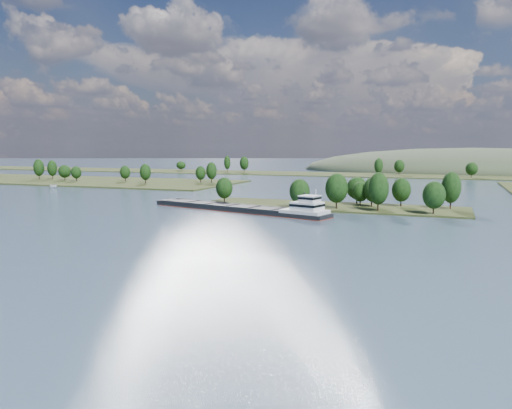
% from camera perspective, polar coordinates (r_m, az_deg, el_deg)
% --- Properties ---
extents(ground, '(1800.00, 1800.00, 0.00)m').
position_cam_1_polar(ground, '(133.13, 2.58, -3.21)').
color(ground, '#374D60').
rests_on(ground, ground).
extents(tree_island, '(100.00, 30.80, 14.62)m').
position_cam_1_polar(tree_island, '(187.50, 10.46, 0.83)').
color(tree_island, '#2A3417').
rests_on(tree_island, ground).
extents(left_bank, '(300.00, 80.00, 15.36)m').
position_cam_1_polar(left_bank, '(378.66, -24.29, 2.73)').
color(left_bank, '#2A3417').
rests_on(left_bank, ground).
extents(back_shoreline, '(900.00, 60.00, 15.67)m').
position_cam_1_polar(back_shoreline, '(406.18, 16.39, 3.23)').
color(back_shoreline, '#2A3417').
rests_on(back_shoreline, ground).
extents(hill_west, '(320.00, 160.00, 44.00)m').
position_cam_1_polar(hill_west, '(505.06, 23.39, 3.49)').
color(hill_west, '#3B4630').
rests_on(hill_west, ground).
extents(cargo_barge, '(73.26, 27.70, 9.95)m').
position_cam_1_polar(cargo_barge, '(174.83, -0.97, -0.44)').
color(cargo_barge, black).
rests_on(cargo_barge, ground).
extents(motorboat, '(5.56, 2.61, 2.07)m').
position_cam_1_polar(motorboat, '(297.41, -22.13, 1.94)').
color(motorboat, white).
rests_on(motorboat, ground).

